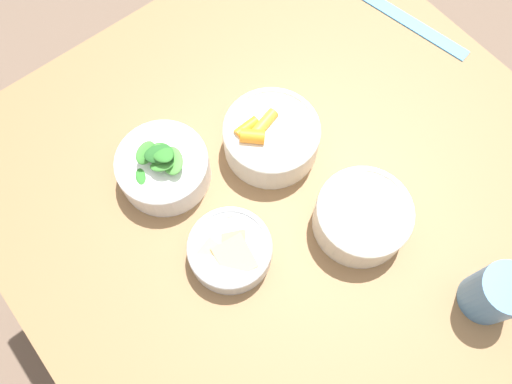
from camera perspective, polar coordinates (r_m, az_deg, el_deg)
The scene contains 8 objects.
ground_plane at distance 1.58m, azimuth 2.64°, elevation -10.29°, with size 10.00×10.00×0.00m, color brown.
dining_table at distance 0.97m, azimuth 4.23°, elevation -2.55°, with size 1.01×0.96×0.74m.
bowl_carrots at distance 0.86m, azimuth 1.66°, elevation 6.31°, with size 0.17×0.17×0.08m.
bowl_greens at distance 0.85m, azimuth -10.54°, elevation 2.84°, with size 0.16×0.16×0.10m.
bowl_beans_hotdog at distance 0.83m, azimuth 11.97°, elevation -2.84°, with size 0.15×0.15×0.07m.
bowl_cookies at distance 0.80m, azimuth -3.02°, elevation -6.61°, with size 0.13×0.13×0.06m.
ruler at distance 1.10m, azimuth 16.83°, elevation 18.28°, with size 0.28×0.08×0.00m.
cup at distance 0.84m, azimuth 25.70°, elevation -10.41°, with size 0.08×0.08×0.10m.
Camera 1 is at (0.21, -0.26, 1.54)m, focal length 35.00 mm.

